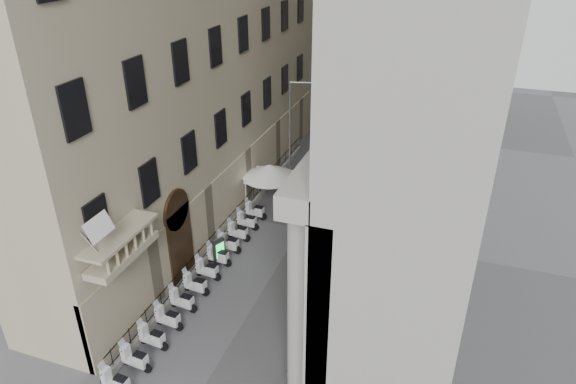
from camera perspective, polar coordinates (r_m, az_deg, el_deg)
name	(u,v)px	position (r m, az deg, el deg)	size (l,w,h in m)	color
iron_fence	(236,226)	(35.17, -5.85, -3.81)	(0.30, 28.00, 1.40)	black
blue_awning	(380,193)	(39.78, 10.18, -0.16)	(1.60, 3.00, 3.00)	navy
flag	(127,365)	(26.38, -17.50, -17.85)	(1.00, 1.40, 8.20)	#9E0C11
scooter_1	(137,368)	(26.09, -16.44, -18.27)	(0.56, 1.40, 1.50)	silver
scooter_2	(154,347)	(26.89, -14.67, -16.30)	(0.56, 1.40, 1.50)	silver
scooter_3	(169,327)	(27.75, -13.04, -14.43)	(0.56, 1.40, 1.50)	silver
scooter_4	(183,309)	(28.65, -11.54, -12.66)	(0.56, 1.40, 1.50)	silver
scooter_5	(196,293)	(29.60, -10.15, -11.00)	(0.56, 1.40, 1.50)	silver
scooter_6	(208,278)	(30.58, -8.86, -9.43)	(0.56, 1.40, 1.50)	silver
scooter_7	(219,264)	(31.60, -7.66, -7.96)	(0.56, 1.40, 1.50)	silver
scooter_8	(229,251)	(32.65, -6.55, -6.58)	(0.56, 1.40, 1.50)	silver
scooter_9	(239,240)	(33.73, -5.51, -5.29)	(0.56, 1.40, 1.50)	silver
scooter_10	(247,229)	(34.84, -4.54, -4.07)	(0.56, 1.40, 1.50)	silver
scooter_11	(255,218)	(35.97, -3.64, -2.93)	(0.56, 1.40, 1.50)	silver
barrier_1	(297,367)	(25.19, 1.04, -18.86)	(0.60, 2.40, 1.10)	#97999E
barrier_2	(313,331)	(26.90, 2.77, -15.19)	(0.60, 2.40, 1.10)	#97999E
barrier_3	(326,301)	(28.72, 4.23, -11.95)	(0.60, 2.40, 1.10)	#97999E
barrier_4	(337,274)	(30.64, 5.48, -9.11)	(0.60, 2.40, 1.10)	#97999E
barrier_5	(347,252)	(32.63, 6.57, -6.61)	(0.60, 2.40, 1.10)	#97999E
barrier_6	(356,232)	(34.69, 7.52, -4.39)	(0.60, 2.40, 1.10)	#97999E
barrier_7	(363,214)	(36.81, 8.36, -2.43)	(0.60, 2.40, 1.10)	#97999E
barrier_8	(370,198)	(38.97, 9.10, -0.68)	(0.60, 2.40, 1.10)	#97999E
barrier_9	(376,184)	(41.17, 9.77, 0.88)	(0.60, 2.40, 1.10)	#97999E
security_tent	(270,172)	(36.51, -2.01, 2.26)	(3.87, 3.87, 3.14)	silver
street_lamp	(295,128)	(37.40, 0.74, 7.09)	(2.75, 0.81, 8.58)	gray
info_kiosk	(219,252)	(31.21, -7.67, -6.59)	(0.51, 0.81, 1.66)	black
pedestrian_a	(335,160)	(42.39, 5.27, 3.51)	(0.74, 0.49, 2.03)	#0D1935
pedestrian_b	(368,165)	(42.25, 8.89, 3.03)	(0.87, 0.68, 1.80)	black
pedestrian_c	(342,151)	(44.86, 6.06, 4.58)	(0.78, 0.51, 1.61)	black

